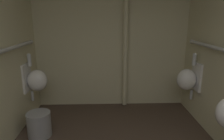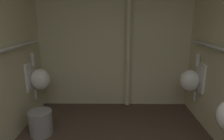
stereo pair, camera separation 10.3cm
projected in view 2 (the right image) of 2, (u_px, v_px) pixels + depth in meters
name	position (u px, v px, depth m)	size (l,w,h in m)	color
wall_back	(115.00, 35.00, 3.50)	(2.79, 0.06, 2.59)	beige
urinal_left_mid	(39.00, 79.00, 3.14)	(0.32, 0.30, 0.76)	white
urinal_right_far	(191.00, 80.00, 3.08)	(0.32, 0.30, 0.76)	white
standpipe_back_wall	(129.00, 36.00, 3.39)	(0.08, 0.08, 2.54)	beige
waste_bin	(41.00, 123.00, 2.78)	(0.32, 0.32, 0.34)	gray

